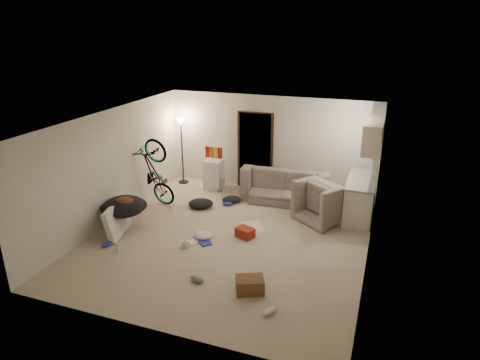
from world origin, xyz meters
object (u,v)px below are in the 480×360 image
(saucer_chair, at_px, (124,210))
(drink_case_b, at_px, (245,233))
(sofa, at_px, (286,187))
(juicer, at_px, (185,243))
(armchair, at_px, (328,205))
(floor_lamp, at_px, (181,137))
(mini_fridge, at_px, (214,174))
(tv_box, at_px, (117,220))
(drink_case_a, at_px, (250,285))
(bicycle, at_px, (156,187))
(kitchen_counter, at_px, (360,199))

(saucer_chair, bearing_deg, drink_case_b, 10.47)
(sofa, bearing_deg, juicer, 64.42)
(armchair, height_order, saucer_chair, saucer_chair)
(floor_lamp, xyz_separation_m, mini_fridge, (0.97, -0.10, -0.91))
(tv_box, height_order, drink_case_b, tv_box)
(saucer_chair, height_order, drink_case_a, saucer_chair)
(mini_fridge, bearing_deg, sofa, -6.01)
(bicycle, height_order, tv_box, bicycle)
(kitchen_counter, xyz_separation_m, juicer, (-3.12, -2.65, -0.35))
(kitchen_counter, distance_m, armchair, 0.75)
(armchair, bearing_deg, drink_case_a, 113.46)
(kitchen_counter, bearing_deg, sofa, 166.31)
(kitchen_counter, bearing_deg, armchair, -152.11)
(sofa, relative_size, mini_fridge, 2.74)
(kitchen_counter, distance_m, mini_fridge, 3.90)
(sofa, bearing_deg, armchair, 142.93)
(mini_fridge, bearing_deg, bicycle, -122.65)
(kitchen_counter, bearing_deg, saucer_chair, -153.89)
(bicycle, bearing_deg, drink_case_a, -121.60)
(sofa, bearing_deg, drink_case_b, 79.51)
(saucer_chair, distance_m, tv_box, 0.29)
(sofa, xyz_separation_m, bicycle, (-2.88, -1.44, 0.15))
(juicer, bearing_deg, drink_case_b, 39.38)
(floor_lamp, height_order, juicer, floor_lamp)
(tv_box, distance_m, drink_case_b, 2.71)
(kitchen_counter, bearing_deg, tv_box, -151.26)
(bicycle, relative_size, saucer_chair, 1.77)
(saucer_chair, bearing_deg, armchair, 25.82)
(sofa, distance_m, tv_box, 4.19)
(tv_box, xyz_separation_m, drink_case_b, (2.59, 0.75, -0.22))
(armchair, distance_m, juicer, 3.38)
(tv_box, bearing_deg, sofa, 32.98)
(drink_case_b, relative_size, juicer, 1.69)
(bicycle, relative_size, tv_box, 1.78)
(armchair, xyz_separation_m, bicycle, (-4.07, -0.64, 0.12))
(kitchen_counter, relative_size, juicer, 7.11)
(kitchen_counter, distance_m, drink_case_a, 3.92)
(kitchen_counter, relative_size, bicycle, 0.85)
(floor_lamp, height_order, kitchen_counter, floor_lamp)
(tv_box, height_order, drink_case_a, tv_box)
(tv_box, bearing_deg, drink_case_b, 2.66)
(bicycle, bearing_deg, kitchen_counter, -71.05)
(floor_lamp, distance_m, drink_case_b, 3.86)
(armchair, height_order, mini_fridge, mini_fridge)
(floor_lamp, relative_size, sofa, 0.84)
(drink_case_a, height_order, drink_case_b, drink_case_a)
(bicycle, height_order, saucer_chair, bicycle)
(juicer, bearing_deg, bicycle, 134.09)
(mini_fridge, height_order, drink_case_b, mini_fridge)
(armchair, distance_m, tv_box, 4.65)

